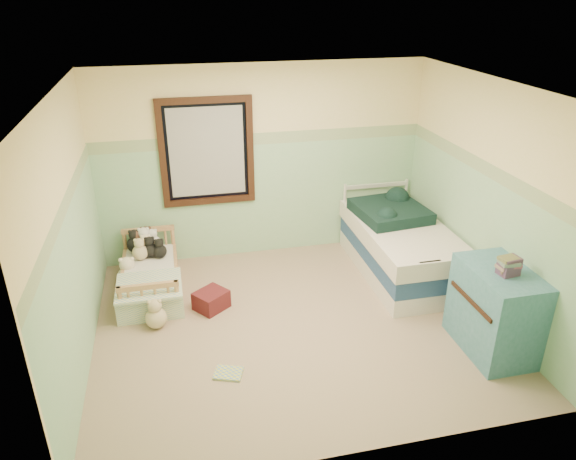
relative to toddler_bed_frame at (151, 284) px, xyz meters
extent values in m
cube|color=gray|center=(1.51, -1.05, -0.09)|extent=(4.20, 3.60, 0.02)
cube|color=white|center=(1.51, -1.05, 2.43)|extent=(4.20, 3.60, 0.02)
cube|color=beige|center=(1.51, 0.75, 1.17)|extent=(4.20, 0.04, 2.50)
cube|color=beige|center=(1.51, -2.85, 1.17)|extent=(4.20, 0.04, 2.50)
cube|color=beige|center=(-0.59, -1.05, 1.17)|extent=(0.04, 3.60, 2.50)
cube|color=beige|center=(3.61, -1.05, 1.17)|extent=(0.04, 3.60, 2.50)
cube|color=#9CC9A0|center=(1.51, 0.74, 0.67)|extent=(4.20, 0.01, 1.50)
cube|color=#548651|center=(1.51, 0.74, 1.49)|extent=(4.20, 0.01, 0.15)
cube|color=black|center=(0.81, 0.71, 1.37)|extent=(1.16, 0.06, 1.36)
cube|color=beige|center=(0.81, 0.72, 1.37)|extent=(0.92, 0.01, 1.12)
cube|color=#A2663F|center=(0.00, 0.00, 0.00)|extent=(0.65, 1.31, 0.17)
cube|color=white|center=(0.00, 0.00, 0.14)|extent=(0.60, 1.25, 0.12)
cube|color=#7AA9C0|center=(0.00, -0.41, 0.22)|extent=(0.71, 0.65, 0.03)
sphere|color=brown|center=(-0.15, 0.50, 0.31)|extent=(0.20, 0.20, 0.20)
sphere|color=silver|center=(0.05, 0.50, 0.30)|extent=(0.20, 0.20, 0.20)
sphere|color=#D2BB8E|center=(-0.10, 0.28, 0.30)|extent=(0.19, 0.19, 0.19)
sphere|color=black|center=(0.13, 0.28, 0.29)|extent=(0.17, 0.17, 0.17)
sphere|color=#F4E2C3|center=(-0.26, 0.12, 0.05)|extent=(0.28, 0.28, 0.28)
sphere|color=#D2BB8E|center=(0.06, -0.78, 0.03)|extent=(0.23, 0.23, 0.23)
cube|color=white|center=(3.06, -0.25, 0.03)|extent=(0.95, 1.90, 0.22)
cube|color=navy|center=(3.06, -0.25, 0.25)|extent=(0.95, 1.90, 0.22)
cube|color=white|center=(3.06, -0.25, 0.47)|extent=(0.99, 1.94, 0.22)
cube|color=black|center=(3.01, 0.05, 0.65)|extent=(0.89, 0.94, 0.14)
cube|color=#32717E|center=(3.32, -1.88, 0.36)|extent=(0.56, 0.89, 0.89)
cube|color=brown|center=(3.32, -1.96, 0.89)|extent=(0.19, 0.16, 0.18)
cube|color=maroon|center=(0.66, -0.54, 0.02)|extent=(0.45, 0.44, 0.21)
cube|color=#FDF31D|center=(0.71, -1.71, -0.07)|extent=(0.31, 0.28, 0.02)
sphere|color=black|center=(0.02, 0.32, 0.30)|extent=(0.18, 0.18, 0.18)
sphere|color=black|center=(-0.16, 0.50, 0.31)|extent=(0.21, 0.21, 0.21)
sphere|color=brown|center=(-0.02, 0.54, 0.31)|extent=(0.21, 0.21, 0.21)
sphere|color=#F4E2C3|center=(-0.03, 0.38, 0.30)|extent=(0.19, 0.19, 0.19)
sphere|color=silver|center=(-0.05, 0.50, 0.31)|extent=(0.22, 0.22, 0.22)
camera|label=1|loc=(0.38, -5.70, 3.26)|focal=33.16mm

